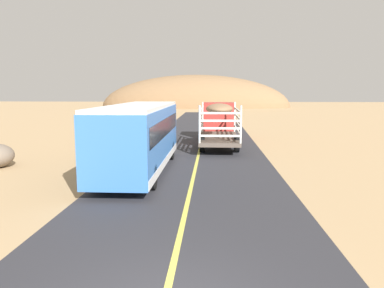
# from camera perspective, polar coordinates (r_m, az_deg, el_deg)

# --- Properties ---
(livestock_truck) EXTENTS (2.53, 9.70, 3.02)m
(livestock_truck) POSITION_cam_1_polar(r_m,az_deg,el_deg) (27.99, 4.08, 3.88)
(livestock_truck) COLOR #B2332D
(livestock_truck) RESTS_ON road_surface
(bus) EXTENTS (2.54, 10.00, 3.21)m
(bus) POSITION_cam_1_polar(r_m,az_deg,el_deg) (17.90, -8.00, 1.22)
(bus) COLOR #3872C6
(bus) RESTS_ON road_surface
(distant_hill) EXTENTS (43.13, 17.38, 14.74)m
(distant_hill) POSITION_cam_1_polar(r_m,az_deg,el_deg) (86.27, 0.51, 5.65)
(distant_hill) COLOR olive
(distant_hill) RESTS_ON ground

